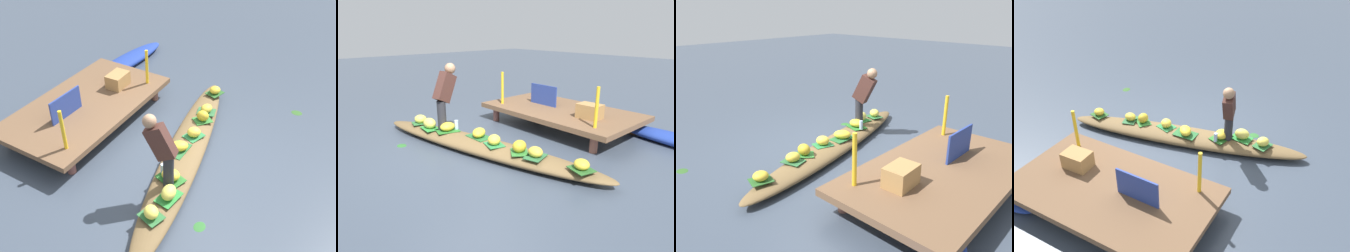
% 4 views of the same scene
% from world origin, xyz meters
% --- Properties ---
extents(canal_water, '(40.00, 40.00, 0.00)m').
position_xyz_m(canal_water, '(0.00, 0.00, 0.00)').
color(canal_water, '#3B4655').
rests_on(canal_water, ground).
extents(dock_platform, '(3.20, 1.80, 0.40)m').
position_xyz_m(dock_platform, '(0.06, 2.15, 0.34)').
color(dock_platform, brown).
rests_on(dock_platform, ground).
extents(vendor_boat, '(4.77, 1.63, 0.23)m').
position_xyz_m(vendor_boat, '(0.00, 0.00, 0.11)').
color(vendor_boat, brown).
rests_on(vendor_boat, ground).
extents(leaf_mat_0, '(0.38, 0.34, 0.01)m').
position_xyz_m(leaf_mat_0, '(1.85, 0.31, 0.23)').
color(leaf_mat_0, '#295C25').
rests_on(leaf_mat_0, vendor_boat).
extents(banana_bunch_0, '(0.29, 0.28, 0.14)m').
position_xyz_m(banana_bunch_0, '(1.85, 0.31, 0.30)').
color(banana_bunch_0, gold).
rests_on(banana_bunch_0, vendor_boat).
extents(leaf_mat_1, '(0.45, 0.28, 0.01)m').
position_xyz_m(leaf_mat_1, '(-0.09, 0.07, 0.23)').
color(leaf_mat_1, '#276330').
rests_on(leaf_mat_1, vendor_boat).
extents(banana_bunch_1, '(0.37, 0.38, 0.16)m').
position_xyz_m(banana_bunch_1, '(-0.09, 0.07, 0.31)').
color(banana_bunch_1, yellow).
rests_on(banana_bunch_1, vendor_boat).
extents(leaf_mat_2, '(0.41, 0.40, 0.01)m').
position_xyz_m(leaf_mat_2, '(0.88, 0.11, 0.23)').
color(leaf_mat_2, '#327931').
rests_on(leaf_mat_2, vendor_boat).
extents(banana_bunch_2, '(0.20, 0.23, 0.19)m').
position_xyz_m(banana_bunch_2, '(0.88, 0.11, 0.33)').
color(banana_bunch_2, gold).
rests_on(banana_bunch_2, vendor_boat).
extents(leaf_mat_3, '(0.42, 0.31, 0.01)m').
position_xyz_m(leaf_mat_3, '(-1.09, -0.33, 0.23)').
color(leaf_mat_3, '#2C8637').
rests_on(leaf_mat_3, vendor_boat).
extents(banana_bunch_3, '(0.30, 0.24, 0.20)m').
position_xyz_m(banana_bunch_3, '(-1.09, -0.33, 0.33)').
color(banana_bunch_3, '#EDDE58').
rests_on(banana_bunch_3, vendor_boat).
extents(leaf_mat_4, '(0.40, 0.47, 0.01)m').
position_xyz_m(leaf_mat_4, '(-0.74, -0.16, 0.23)').
color(leaf_mat_4, '#296D28').
rests_on(leaf_mat_4, vendor_boat).
extents(banana_bunch_4, '(0.27, 0.32, 0.16)m').
position_xyz_m(banana_bunch_4, '(-0.74, -0.16, 0.31)').
color(banana_bunch_4, gold).
rests_on(banana_bunch_4, vendor_boat).
extents(leaf_mat_5, '(0.39, 0.35, 0.01)m').
position_xyz_m(leaf_mat_5, '(0.37, 0.03, 0.23)').
color(leaf_mat_5, '#2C7D42').
rests_on(leaf_mat_5, vendor_boat).
extents(banana_bunch_5, '(0.31, 0.31, 0.17)m').
position_xyz_m(banana_bunch_5, '(0.37, 0.03, 0.32)').
color(banana_bunch_5, yellow).
rests_on(banana_bunch_5, vendor_boat).
extents(leaf_mat_6, '(0.34, 0.39, 0.01)m').
position_xyz_m(leaf_mat_6, '(1.15, 0.16, 0.23)').
color(leaf_mat_6, '#2D6437').
rests_on(leaf_mat_6, vendor_boat).
extents(banana_bunch_6, '(0.27, 0.24, 0.15)m').
position_xyz_m(banana_bunch_6, '(1.15, 0.16, 0.31)').
color(banana_bunch_6, gold).
rests_on(banana_bunch_6, vendor_boat).
extents(leaf_mat_7, '(0.34, 0.38, 0.01)m').
position_xyz_m(leaf_mat_7, '(-1.52, -0.30, 0.23)').
color(leaf_mat_7, '#2E6B36').
rests_on(leaf_mat_7, vendor_boat).
extents(banana_bunch_7, '(0.30, 0.30, 0.17)m').
position_xyz_m(banana_bunch_7, '(-1.52, -0.30, 0.32)').
color(banana_bunch_7, '#F1DE50').
rests_on(banana_bunch_7, vendor_boat).
extents(vendor_person, '(0.28, 0.51, 1.21)m').
position_xyz_m(vendor_person, '(-0.89, -0.08, 0.92)').
color(vendor_person, '#28282D').
rests_on(vendor_person, vendor_boat).
extents(water_bottle, '(0.07, 0.07, 0.18)m').
position_xyz_m(water_bottle, '(-0.70, 0.01, 0.32)').
color(water_bottle, '#AEC8E1').
rests_on(water_bottle, vendor_boat).
extents(market_banner, '(0.73, 0.04, 0.44)m').
position_xyz_m(market_banner, '(-0.44, 2.15, 0.62)').
color(market_banner, navy).
rests_on(market_banner, dock_platform).
extents(railing_post_west, '(0.06, 0.06, 0.72)m').
position_xyz_m(railing_post_west, '(-1.14, 1.55, 0.76)').
color(railing_post_west, yellow).
rests_on(railing_post_west, dock_platform).
extents(railing_post_east, '(0.06, 0.06, 0.72)m').
position_xyz_m(railing_post_east, '(1.26, 1.55, 0.76)').
color(railing_post_east, yellow).
rests_on(railing_post_east, dock_platform).
extents(produce_crate, '(0.45, 0.34, 0.27)m').
position_xyz_m(produce_crate, '(0.87, 1.99, 0.54)').
color(produce_crate, '#A47945').
rests_on(produce_crate, dock_platform).
extents(drifting_plant_1, '(0.21, 0.18, 0.01)m').
position_xyz_m(drifting_plant_1, '(-1.17, -0.88, 0.00)').
color(drifting_plant_1, '#2D6A2D').
rests_on(drifting_plant_1, ground).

